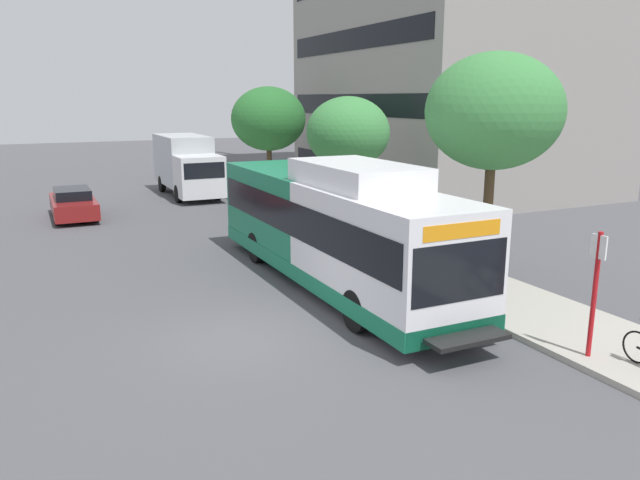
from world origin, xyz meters
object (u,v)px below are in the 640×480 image
object	(u,v)px
transit_bus	(333,227)
street_tree_mid_block	(348,133)
bus_stop_sign_pole	(595,285)
street_tree_far_block	(268,119)
street_tree_near_stop	(494,112)
box_truck_background	(187,164)
parked_car_far_lane	(73,203)

from	to	relation	value
transit_bus	street_tree_mid_block	size ratio (longest dim) A/B	2.35
bus_stop_sign_pole	street_tree_far_block	distance (m)	23.29
bus_stop_sign_pole	street_tree_near_stop	world-z (taller)	street_tree_near_stop
transit_bus	street_tree_far_block	world-z (taller)	street_tree_far_block
street_tree_mid_block	box_truck_background	bearing A→B (deg)	110.62
transit_bus	parked_car_far_lane	distance (m)	15.26
bus_stop_sign_pole	box_truck_background	size ratio (longest dim) A/B	0.37
street_tree_near_stop	street_tree_mid_block	world-z (taller)	street_tree_near_stop
parked_car_far_lane	box_truck_background	xyz separation A→B (m)	(6.24, 4.32, 1.08)
street_tree_far_block	street_tree_mid_block	bearing A→B (deg)	-88.88
bus_stop_sign_pole	parked_car_far_lane	world-z (taller)	bus_stop_sign_pole
transit_bus	box_truck_background	bearing A→B (deg)	89.14
bus_stop_sign_pole	street_tree_mid_block	world-z (taller)	street_tree_mid_block
transit_bus	box_truck_background	distance (m)	18.33
street_tree_mid_block	box_truck_background	xyz separation A→B (m)	(-4.14, 10.99, -2.14)
street_tree_mid_block	street_tree_far_block	world-z (taller)	street_tree_far_block
street_tree_near_stop	box_truck_background	bearing A→B (deg)	100.26
street_tree_near_stop	box_truck_background	distance (m)	20.81
street_tree_near_stop	parked_car_far_lane	world-z (taller)	street_tree_near_stop
street_tree_near_stop	street_tree_far_block	size ratio (longest dim) A/B	1.11
street_tree_near_stop	street_tree_mid_block	distance (m)	9.32
bus_stop_sign_pole	box_truck_background	xyz separation A→B (m)	(-2.02, 25.39, 0.09)
transit_bus	street_tree_mid_block	xyz separation A→B (m)	(4.41, 7.33, 2.17)
bus_stop_sign_pole	street_tree_mid_block	size ratio (longest dim) A/B	0.50
street_tree_near_stop	street_tree_far_block	bearing A→B (deg)	89.04
street_tree_far_block	box_truck_background	size ratio (longest dim) A/B	0.82
street_tree_mid_block	parked_car_far_lane	size ratio (longest dim) A/B	1.16
box_truck_background	street_tree_near_stop	bearing A→B (deg)	-79.74
transit_bus	street_tree_mid_block	distance (m)	8.83
street_tree_far_block	parked_car_far_lane	size ratio (longest dim) A/B	1.28
parked_car_far_lane	street_tree_near_stop	bearing A→B (deg)	-58.13
bus_stop_sign_pole	parked_car_far_lane	size ratio (longest dim) A/B	0.58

